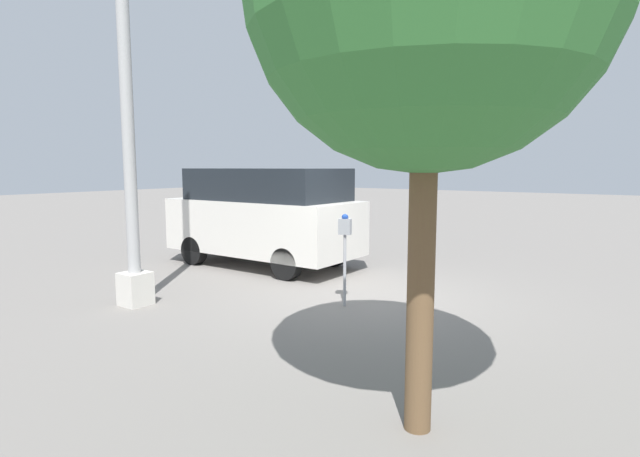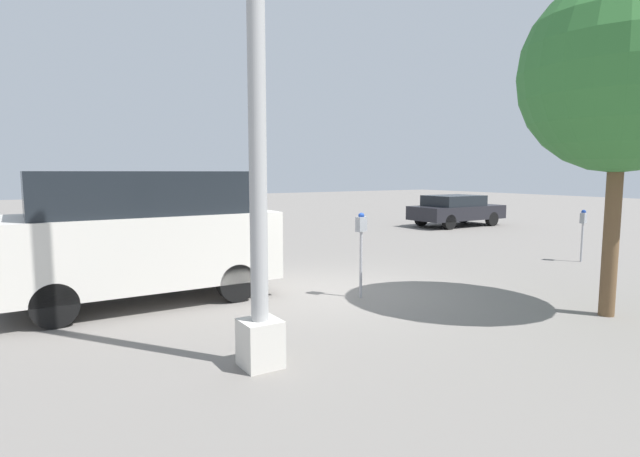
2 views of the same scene
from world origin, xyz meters
TOP-DOWN VIEW (x-y plane):
  - ground_plane at (0.00, 0.00)m, footprint 80.00×80.00m
  - parking_meter_near at (-0.08, 0.55)m, footprint 0.22×0.15m
  - lamp_post at (2.81, 2.49)m, footprint 0.44×0.44m
  - parked_van at (3.27, -1.28)m, footprint 4.53×2.02m

SIDE VIEW (x-z plane):
  - ground_plane at x=0.00m, z-range 0.00..0.00m
  - parking_meter_near at x=-0.08m, z-range 0.36..1.89m
  - parked_van at x=3.27m, z-range 0.08..2.33m
  - lamp_post at x=2.81m, z-range -0.74..6.04m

